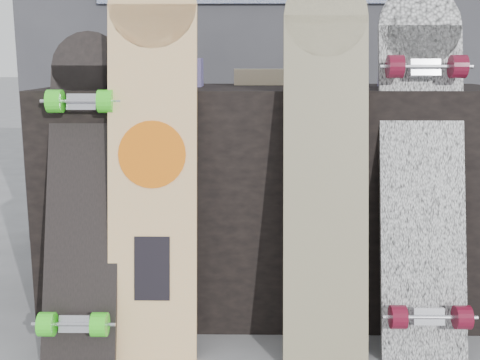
{
  "coord_description": "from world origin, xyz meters",
  "views": [
    {
      "loc": [
        -0.1,
        -1.65,
        0.89
      ],
      "look_at": [
        -0.12,
        0.2,
        0.52
      ],
      "focal_mm": 45.0,
      "sensor_mm": 36.0,
      "label": 1
    }
  ],
  "objects_px": {
    "longboard_geisha": "(153,149)",
    "longboard_celtic": "(326,157)",
    "vendor_table": "(274,197)",
    "longboard_cascadia": "(423,163)",
    "skateboard_dark": "(82,188)"
  },
  "relations": [
    {
      "from": "longboard_cascadia",
      "to": "skateboard_dark",
      "type": "distance_m",
      "value": 1.04
    },
    {
      "from": "skateboard_dark",
      "to": "vendor_table",
      "type": "bearing_deg",
      "value": 31.16
    },
    {
      "from": "longboard_geisha",
      "to": "skateboard_dark",
      "type": "bearing_deg",
      "value": -178.35
    },
    {
      "from": "vendor_table",
      "to": "longboard_cascadia",
      "type": "distance_m",
      "value": 0.58
    },
    {
      "from": "vendor_table",
      "to": "longboard_geisha",
      "type": "height_order",
      "value": "longboard_geisha"
    },
    {
      "from": "longboard_geisha",
      "to": "longboard_celtic",
      "type": "relative_size",
      "value": 1.04
    },
    {
      "from": "vendor_table",
      "to": "longboard_cascadia",
      "type": "xyz_separation_m",
      "value": [
        0.44,
        -0.33,
        0.18
      ]
    },
    {
      "from": "vendor_table",
      "to": "longboard_cascadia",
      "type": "height_order",
      "value": "longboard_cascadia"
    },
    {
      "from": "longboard_celtic",
      "to": "skateboard_dark",
      "type": "distance_m",
      "value": 0.74
    },
    {
      "from": "longboard_celtic",
      "to": "longboard_cascadia",
      "type": "relative_size",
      "value": 1.02
    },
    {
      "from": "longboard_geisha",
      "to": "longboard_celtic",
      "type": "bearing_deg",
      "value": -3.15
    },
    {
      "from": "vendor_table",
      "to": "longboard_geisha",
      "type": "xyz_separation_m",
      "value": [
        -0.39,
        -0.36,
        0.23
      ]
    },
    {
      "from": "longboard_geisha",
      "to": "longboard_cascadia",
      "type": "bearing_deg",
      "value": 1.62
    },
    {
      "from": "longboard_celtic",
      "to": "skateboard_dark",
      "type": "xyz_separation_m",
      "value": [
        -0.74,
        0.02,
        -0.1
      ]
    },
    {
      "from": "vendor_table",
      "to": "skateboard_dark",
      "type": "xyz_separation_m",
      "value": [
        -0.6,
        -0.36,
        0.11
      ]
    }
  ]
}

